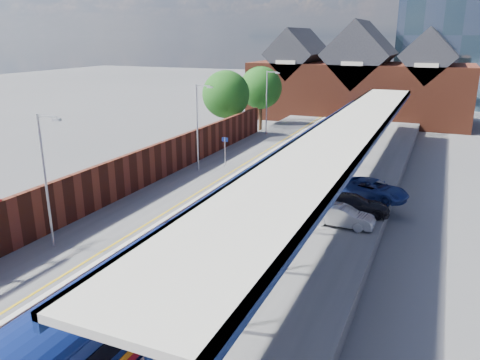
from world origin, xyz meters
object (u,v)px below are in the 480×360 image
(parked_car_silver, at_px, (342,216))
(parked_car_blue, at_px, (373,189))
(platform_sign, at_px, (225,147))
(train, at_px, (294,165))
(lamp_post_b, at_px, (47,174))
(lamp_post_d, at_px, (268,99))
(parked_car_dark, at_px, (353,204))
(lamp_post_c, at_px, (199,122))

(parked_car_silver, height_order, parked_car_blue, parked_car_blue)
(platform_sign, distance_m, parked_car_silver, 15.01)
(train, xyz_separation_m, parked_car_blue, (6.27, -2.08, -0.46))
(lamp_post_b, bearing_deg, parked_car_blue, 45.71)
(lamp_post_d, relative_size, parked_car_dark, 1.57)
(train, distance_m, parked_car_dark, 7.93)
(lamp_post_c, bearing_deg, lamp_post_d, 90.00)
(train, distance_m, platform_sign, 6.67)
(parked_car_silver, relative_size, parked_car_dark, 0.83)
(lamp_post_c, xyz_separation_m, parked_car_blue, (14.13, -1.52, -3.33))
(train, bearing_deg, parked_car_blue, -18.36)
(lamp_post_b, distance_m, parked_car_blue, 20.51)
(lamp_post_b, distance_m, lamp_post_d, 32.00)
(lamp_post_c, height_order, platform_sign, lamp_post_c)
(platform_sign, height_order, parked_car_blue, platform_sign)
(platform_sign, bearing_deg, train, -12.44)
(lamp_post_d, distance_m, platform_sign, 14.25)
(parked_car_silver, bearing_deg, lamp_post_d, 31.17)
(parked_car_blue, bearing_deg, parked_car_silver, -171.57)
(train, xyz_separation_m, lamp_post_d, (-7.86, 15.43, 2.87))
(lamp_post_b, bearing_deg, lamp_post_c, 90.00)
(train, relative_size, parked_car_silver, 17.81)
(train, distance_m, lamp_post_b, 18.56)
(lamp_post_d, xyz_separation_m, parked_car_blue, (14.13, -17.52, -3.33))
(platform_sign, relative_size, parked_car_silver, 0.68)
(lamp_post_c, bearing_deg, platform_sign, 55.74)
(lamp_post_d, bearing_deg, lamp_post_b, -90.00)
(parked_car_silver, bearing_deg, lamp_post_b, 125.30)
(parked_car_blue, bearing_deg, lamp_post_c, 101.71)
(lamp_post_b, height_order, parked_car_dark, lamp_post_b)
(platform_sign, bearing_deg, parked_car_dark, -30.44)
(parked_car_dark, xyz_separation_m, parked_car_blue, (0.72, 3.56, 0.01))
(lamp_post_b, bearing_deg, train, 64.63)
(train, distance_m, lamp_post_c, 8.38)
(train, height_order, parked_car_dark, train)
(lamp_post_b, distance_m, lamp_post_c, 16.00)
(parked_car_silver, height_order, parked_car_dark, parked_car_dark)
(lamp_post_d, relative_size, parked_car_blue, 1.48)
(lamp_post_b, bearing_deg, platform_sign, 85.67)
(lamp_post_b, xyz_separation_m, parked_car_blue, (14.13, 14.48, -3.33))
(train, bearing_deg, parked_car_dark, -45.49)
(lamp_post_c, distance_m, parked_car_dark, 14.72)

